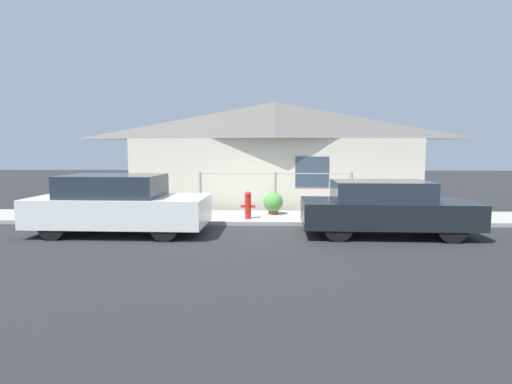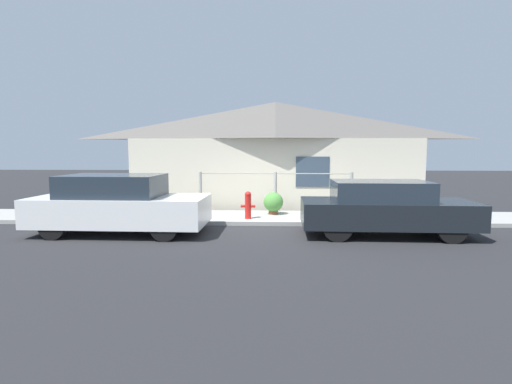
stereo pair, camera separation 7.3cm
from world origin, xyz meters
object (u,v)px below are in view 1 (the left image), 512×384
car_left (119,204)px  car_right (385,208)px  fire_hydrant (248,204)px  potted_plant_near_hydrant (273,203)px  potted_plant_by_fence (153,203)px

car_left → car_right: (6.50, 0.00, -0.05)m
car_right → fire_hydrant: size_ratio=5.20×
car_left → fire_hydrant: (3.10, 1.62, -0.21)m
car_left → potted_plant_near_hydrant: size_ratio=6.30×
potted_plant_near_hydrant → fire_hydrant: bearing=-131.6°
car_left → potted_plant_near_hydrant: (3.82, 2.44, -0.26)m
car_right → potted_plant_near_hydrant: 3.62m
car_right → car_left: bearing=-178.5°
potted_plant_by_fence → fire_hydrant: bearing=-19.2°
car_left → potted_plant_by_fence: size_ratio=7.87×
fire_hydrant → potted_plant_by_fence: bearing=160.8°
fire_hydrant → potted_plant_by_fence: fire_hydrant is taller
fire_hydrant → potted_plant_near_hydrant: bearing=48.4°
potted_plant_near_hydrant → car_right: bearing=-42.3°
car_left → potted_plant_by_fence: (0.05, 2.68, -0.32)m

